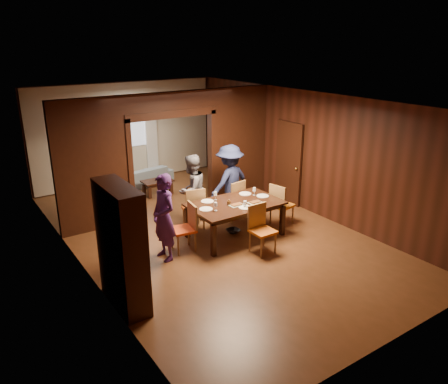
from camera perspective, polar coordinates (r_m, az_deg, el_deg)
floor at (r=9.62m, az=-1.94°, el=-5.38°), size 9.00×9.00×0.00m
ceiling at (r=8.80m, az=-2.16°, el=12.01°), size 5.50×9.00×0.02m
room_walls at (r=10.68m, az=-7.45°, el=5.58°), size 5.52×9.01×2.90m
person_purple at (r=8.31m, az=-7.85°, el=-3.33°), size 0.44×0.64×1.70m
person_grey at (r=9.83m, az=-4.25°, el=0.25°), size 0.97×0.88×1.63m
person_navy at (r=10.19m, az=0.76°, el=1.37°), size 1.24×0.87×1.75m
sofa at (r=12.78m, az=-10.80°, el=1.95°), size 1.91×0.97×0.53m
serving_bowl at (r=9.34m, az=1.23°, el=-0.87°), size 0.30×0.30×0.07m
dining_table at (r=9.34m, az=1.47°, el=-3.60°), size 1.93×1.20×0.76m
coffee_table at (r=12.02m, az=-8.68°, el=0.62°), size 0.80×0.50×0.40m
chair_left at (r=8.71m, az=-5.35°, el=-4.71°), size 0.50×0.50×0.97m
chair_right at (r=9.99m, az=7.60°, el=-1.55°), size 0.52×0.52×0.97m
chair_far_l at (r=9.72m, az=-4.02°, el=-2.04°), size 0.53×0.53×0.97m
chair_far_r at (r=10.16m, az=1.08°, el=-1.02°), size 0.51×0.51×0.97m
chair_near at (r=8.63m, az=5.10°, el=-4.95°), size 0.44×0.44×0.97m
hutch at (r=6.97m, az=-13.23°, el=-6.98°), size 0.40×1.20×2.00m
door_right at (r=11.18m, az=8.42°, el=3.75°), size 0.06×0.90×2.10m
window_far at (r=12.93m, az=-12.69°, el=8.59°), size 1.20×0.03×1.30m
curtain_left at (r=12.74m, az=-15.61°, el=6.11°), size 0.35×0.06×2.40m
curtain_right at (r=13.27m, az=-9.46°, el=7.08°), size 0.35×0.06×2.40m
plate_left at (r=8.86m, az=-2.37°, el=-2.24°), size 0.27×0.27×0.01m
plate_far_l at (r=9.28m, az=-2.18°, el=-1.21°), size 0.27×0.27×0.01m
plate_far_r at (r=9.73m, az=2.77°, el=-0.22°), size 0.27×0.27×0.01m
plate_right at (r=9.62m, az=5.07°, el=-0.51°), size 0.27×0.27×0.01m
plate_near at (r=8.96m, az=2.77°, el=-2.01°), size 0.27×0.27×0.01m
platter_a at (r=9.04m, az=1.64°, el=-1.69°), size 0.30×0.20×0.04m
platter_b at (r=9.21m, az=4.07°, el=-1.34°), size 0.30×0.20×0.04m
wineglass_left at (r=8.75m, az=-1.10°, el=-1.92°), size 0.08×0.08×0.18m
wineglass_far at (r=9.34m, az=-1.13°, el=-0.51°), size 0.08×0.08×0.18m
wineglass_right at (r=9.64m, az=3.98°, el=0.09°), size 0.08×0.08×0.18m
tumbler at (r=8.94m, az=2.76°, el=-1.60°), size 0.07×0.07×0.14m
condiment_jar at (r=9.07m, az=0.65°, el=-1.37°), size 0.08×0.08×0.11m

